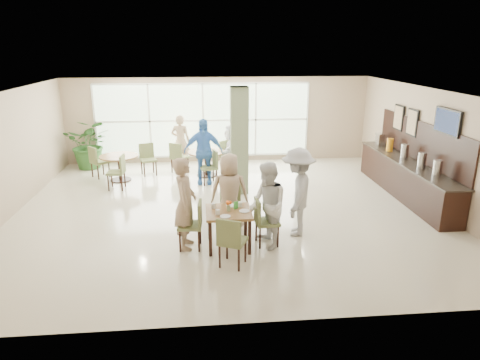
{
  "coord_description": "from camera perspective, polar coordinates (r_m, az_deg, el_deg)",
  "views": [
    {
      "loc": [
        -0.58,
        -9.67,
        3.8
      ],
      "look_at": [
        0.2,
        -1.2,
        1.1
      ],
      "focal_mm": 32.0,
      "sensor_mm": 36.0,
      "label": 1
    }
  ],
  "objects": [
    {
      "name": "main_table",
      "position": [
        8.27,
        -1.52,
        -4.81
      ],
      "size": [
        0.87,
        0.87,
        0.75
      ],
      "color": "brown",
      "rests_on": "ground"
    },
    {
      "name": "teen_right",
      "position": [
        8.23,
        3.69,
        -3.44
      ],
      "size": [
        0.81,
        0.95,
        1.7
      ],
      "primitive_type": "imported",
      "rotation": [
        0.0,
        0.0,
        -1.35
      ],
      "color": "white",
      "rests_on": "ground"
    },
    {
      "name": "framed_art_a",
      "position": [
        12.17,
        21.99,
        7.13
      ],
      "size": [
        0.05,
        0.55,
        0.7
      ],
      "color": "black",
      "rests_on": "ground"
    },
    {
      "name": "teen_left",
      "position": [
        8.24,
        -7.31,
        -3.12
      ],
      "size": [
        0.46,
        0.68,
        1.81
      ],
      "primitive_type": "imported",
      "rotation": [
        0.0,
        0.0,
        1.53
      ],
      "color": "tan",
      "rests_on": "ground"
    },
    {
      "name": "buffet_counter",
      "position": [
        11.92,
        21.27,
        0.57
      ],
      "size": [
        0.64,
        4.7,
        1.95
      ],
      "color": "black",
      "rests_on": "ground"
    },
    {
      "name": "adult_b",
      "position": [
        12.85,
        -1.14,
        4.0
      ],
      "size": [
        0.83,
        1.52,
        1.56
      ],
      "primitive_type": "imported",
      "rotation": [
        0.0,
        0.0,
        -1.72
      ],
      "color": "white",
      "rests_on": "ground"
    },
    {
      "name": "teen_standing",
      "position": [
        8.82,
        7.65,
        -1.61
      ],
      "size": [
        1.0,
        1.34,
        1.84
      ],
      "primitive_type": "imported",
      "rotation": [
        0.0,
        0.0,
        -1.87
      ],
      "color": "#A7A7AA",
      "rests_on": "ground"
    },
    {
      "name": "ground",
      "position": [
        10.41,
        -1.71,
        -3.81
      ],
      "size": [
        10.0,
        10.0,
        0.0
      ],
      "primitive_type": "plane",
      "color": "beige",
      "rests_on": "ground"
    },
    {
      "name": "teen_far",
      "position": [
        9.03,
        -1.42,
        -1.6
      ],
      "size": [
        0.84,
        0.51,
        1.66
      ],
      "primitive_type": "imported",
      "rotation": [
        0.0,
        0.0,
        3.06
      ],
      "color": "tan",
      "rests_on": "ground"
    },
    {
      "name": "adult_standing",
      "position": [
        13.9,
        -7.93,
        5.17
      ],
      "size": [
        0.7,
        0.54,
        1.69
      ],
      "primitive_type": "imported",
      "rotation": [
        0.0,
        0.0,
        2.9
      ],
      "color": "tan",
      "rests_on": "ground"
    },
    {
      "name": "room_shell",
      "position": [
        9.91,
        -1.8,
        5.39
      ],
      "size": [
        10.0,
        10.0,
        10.0
      ],
      "color": "white",
      "rests_on": "ground"
    },
    {
      "name": "potted_plant",
      "position": [
        14.42,
        -19.39,
        4.58
      ],
      "size": [
        1.49,
        1.49,
        1.59
      ],
      "primitive_type": "imported",
      "rotation": [
        0.0,
        0.0,
        -0.04
      ],
      "color": "#2A5A24",
      "rests_on": "ground"
    },
    {
      "name": "tabletop_clutter",
      "position": [
        8.23,
        -1.48,
        -3.7
      ],
      "size": [
        0.72,
        0.75,
        0.21
      ],
      "color": "white",
      "rests_on": "main_table"
    },
    {
      "name": "round_table_right",
      "position": [
        12.88,
        -4.51,
        3.07
      ],
      "size": [
        1.11,
        1.11,
        0.75
      ],
      "color": "brown",
      "rests_on": "ground"
    },
    {
      "name": "chairs_table_right",
      "position": [
        12.94,
        -4.56,
        2.67
      ],
      "size": [
        2.18,
        1.83,
        0.95
      ],
      "color": "#616D3C",
      "rests_on": "ground"
    },
    {
      "name": "chairs_main_table",
      "position": [
        8.37,
        -1.38,
        -5.8
      ],
      "size": [
        1.99,
        2.14,
        0.95
      ],
      "color": "#616D3C",
      "rests_on": "ground"
    },
    {
      "name": "round_table_left",
      "position": [
        12.86,
        -15.79,
        2.41
      ],
      "size": [
        1.1,
        1.1,
        0.75
      ],
      "color": "brown",
      "rests_on": "ground"
    },
    {
      "name": "framed_art_b",
      "position": [
        12.88,
        20.41,
        7.81
      ],
      "size": [
        0.05,
        0.55,
        0.7
      ],
      "color": "black",
      "rests_on": "ground"
    },
    {
      "name": "chairs_table_left",
      "position": [
        12.89,
        -15.5,
        2.02
      ],
      "size": [
        2.02,
        1.79,
        0.95
      ],
      "color": "#616D3C",
      "rests_on": "ground"
    },
    {
      "name": "window_bank",
      "position": [
        14.33,
        -4.92,
        7.91
      ],
      "size": [
        7.0,
        0.04,
        7.0
      ],
      "color": "silver",
      "rests_on": "ground"
    },
    {
      "name": "wall_tv",
      "position": [
        10.74,
        25.92,
        7.02
      ],
      "size": [
        0.06,
        1.0,
        0.58
      ],
      "color": "black",
      "rests_on": "ground"
    },
    {
      "name": "column",
      "position": [
        11.18,
        -0.11,
        5.21
      ],
      "size": [
        0.45,
        0.45,
        2.8
      ],
      "primitive_type": "cube",
      "color": "#616F4D",
      "rests_on": "ground"
    },
    {
      "name": "adult_a",
      "position": [
        12.07,
        -4.92,
        3.8
      ],
      "size": [
        1.1,
        0.63,
        1.86
      ],
      "primitive_type": "imported",
      "rotation": [
        0.0,
        0.0,
        -0.01
      ],
      "color": "#4684D2",
      "rests_on": "ground"
    }
  ]
}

